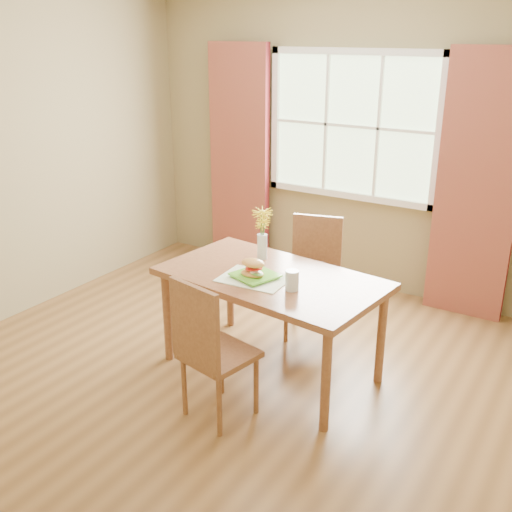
{
  "coord_description": "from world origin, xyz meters",
  "views": [
    {
      "loc": [
        2.13,
        -3.15,
        2.31
      ],
      "look_at": [
        0.13,
        0.04,
        0.88
      ],
      "focal_mm": 42.0,
      "sensor_mm": 36.0,
      "label": 1
    }
  ],
  "objects_px": {
    "water_glass": "(292,281)",
    "flower_vase": "(262,228)",
    "dining_table": "(271,286)",
    "croissant_sandwich": "(253,268)",
    "chair_near": "(209,346)",
    "chair_far": "(314,271)"
  },
  "relations": [
    {
      "from": "croissant_sandwich",
      "to": "flower_vase",
      "type": "relative_size",
      "value": 0.47
    },
    {
      "from": "flower_vase",
      "to": "chair_near",
      "type": "bearing_deg",
      "value": -77.85
    },
    {
      "from": "dining_table",
      "to": "chair_near",
      "type": "bearing_deg",
      "value": -84.7
    },
    {
      "from": "croissant_sandwich",
      "to": "flower_vase",
      "type": "bearing_deg",
      "value": 109.93
    },
    {
      "from": "water_glass",
      "to": "flower_vase",
      "type": "xyz_separation_m",
      "value": [
        -0.46,
        0.38,
        0.17
      ]
    },
    {
      "from": "chair_near",
      "to": "chair_far",
      "type": "distance_m",
      "value": 1.4
    },
    {
      "from": "dining_table",
      "to": "chair_far",
      "type": "bearing_deg",
      "value": 98.44
    },
    {
      "from": "chair_near",
      "to": "water_glass",
      "type": "height_order",
      "value": "chair_near"
    },
    {
      "from": "chair_near",
      "to": "flower_vase",
      "type": "height_order",
      "value": "flower_vase"
    },
    {
      "from": "chair_near",
      "to": "water_glass",
      "type": "bearing_deg",
      "value": 77.23
    },
    {
      "from": "dining_table",
      "to": "croissant_sandwich",
      "type": "distance_m",
      "value": 0.21
    },
    {
      "from": "croissant_sandwich",
      "to": "flower_vase",
      "type": "distance_m",
      "value": 0.43
    },
    {
      "from": "flower_vase",
      "to": "chair_far",
      "type": "bearing_deg",
      "value": 66.47
    },
    {
      "from": "dining_table",
      "to": "croissant_sandwich",
      "type": "height_order",
      "value": "croissant_sandwich"
    },
    {
      "from": "chair_far",
      "to": "dining_table",
      "type": "bearing_deg",
      "value": -103.81
    },
    {
      "from": "croissant_sandwich",
      "to": "water_glass",
      "type": "height_order",
      "value": "croissant_sandwich"
    },
    {
      "from": "chair_far",
      "to": "flower_vase",
      "type": "distance_m",
      "value": 0.67
    },
    {
      "from": "chair_near",
      "to": "water_glass",
      "type": "distance_m",
      "value": 0.68
    },
    {
      "from": "water_glass",
      "to": "flower_vase",
      "type": "distance_m",
      "value": 0.62
    },
    {
      "from": "dining_table",
      "to": "chair_near",
      "type": "relative_size",
      "value": 1.68
    },
    {
      "from": "chair_far",
      "to": "chair_near",
      "type": "bearing_deg",
      "value": -105.38
    },
    {
      "from": "chair_near",
      "to": "chair_far",
      "type": "bearing_deg",
      "value": 101.57
    }
  ]
}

